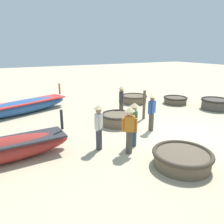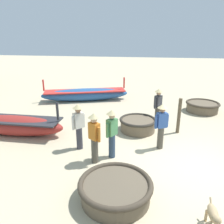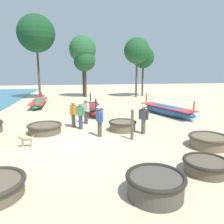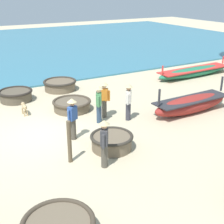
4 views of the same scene
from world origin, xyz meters
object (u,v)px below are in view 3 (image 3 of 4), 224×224
object	(u,v)px
fisherman_standing_left	(80,113)
tree_center	(36,34)
coracle_front_left	(45,128)
tree_rightmost	(84,62)
long_boat_green_hull	(39,103)
dog	(25,139)
long_boat_ochre_hull	(167,110)
tree_leftmost	(85,61)
coracle_beside_post	(208,141)
tree_right_mid	(83,49)
long_boat_white_hull	(93,109)
coracle_far_right	(206,165)
tree_tall_back	(137,51)
mooring_post_inland	(132,125)
fisherman_standing_right	(73,112)
coracle_tilted	(123,125)
fisherman_by_coracle	(144,117)
tree_left_mid	(143,57)
coracle_upturned	(155,184)
fisherman_with_hat	(86,109)
fisherman_crouching	(100,119)

from	to	relation	value
fisherman_standing_left	tree_center	xyz separation A→B (m)	(-4.32, 13.95, 6.36)
coracle_front_left	tree_rightmost	bearing A→B (deg)	80.28
long_boat_green_hull	dog	xyz separation A→B (m)	(1.20, -11.62, 0.07)
coracle_front_left	long_boat_ochre_hull	size ratio (longest dim) A/B	0.34
tree_rightmost	tree_leftmost	bearing A→B (deg)	-84.06
coracle_beside_post	tree_right_mid	distance (m)	20.70
coracle_beside_post	coracle_front_left	xyz separation A→B (m)	(-7.55, 3.50, -0.02)
coracle_front_left	long_boat_white_hull	distance (m)	5.65
fisherman_standing_left	coracle_beside_post	bearing A→B (deg)	-35.31
coracle_far_right	tree_rightmost	bearing A→B (deg)	97.85
long_boat_ochre_hull	tree_tall_back	xyz separation A→B (m)	(0.77, 11.25, 5.24)
coracle_front_left	mooring_post_inland	distance (m)	4.85
long_boat_ochre_hull	tree_leftmost	bearing A→B (deg)	114.57
fisherman_standing_left	fisherman_standing_right	distance (m)	0.64
coracle_tilted	long_boat_white_hull	size ratio (longest dim) A/B	0.37
fisherman_standing_left	fisherman_by_coracle	world-z (taller)	same
tree_left_mid	tree_center	bearing A→B (deg)	-174.64
coracle_upturned	fisherman_with_hat	xyz separation A→B (m)	(-1.45, 8.52, 0.61)
fisherman_standing_right	long_boat_white_hull	bearing A→B (deg)	68.86
fisherman_standing_left	fisherman_crouching	xyz separation A→B (m)	(0.93, -1.60, 0.00)
tree_rightmost	coracle_tilted	bearing A→B (deg)	-85.22
tree_leftmost	fisherman_by_coracle	bearing A→B (deg)	-82.24
mooring_post_inland	coracle_upturned	bearing A→B (deg)	-97.31
coracle_beside_post	long_boat_white_hull	size ratio (longest dim) A/B	0.41
dog	tree_left_mid	xyz separation A→B (m)	(10.99, 17.73, 4.56)
coracle_beside_post	fisherman_by_coracle	distance (m)	3.40
fisherman_standing_left	dog	world-z (taller)	fisherman_standing_left
coracle_far_right	fisherman_by_coracle	xyz separation A→B (m)	(-0.72, 4.69, 0.71)
tree_rightmost	tree_tall_back	world-z (taller)	tree_tall_back
tree_left_mid	fisherman_with_hat	bearing A→B (deg)	-120.19
tree_leftmost	tree_right_mid	bearing A→B (deg)	121.65
mooring_post_inland	tree_center	world-z (taller)	tree_center
mooring_post_inland	tree_leftmost	distance (m)	17.81
fisherman_standing_left	tree_tall_back	xyz separation A→B (m)	(7.34, 14.18, 4.69)
coracle_beside_post	mooring_post_inland	world-z (taller)	mooring_post_inland
fisherman_crouching	tree_center	distance (m)	17.60
long_boat_ochre_hull	dog	bearing A→B (deg)	-148.80
coracle_upturned	tree_leftmost	xyz separation A→B (m)	(-0.77, 22.26, 4.10)
coracle_upturned	coracle_tilted	bearing A→B (deg)	85.56
coracle_beside_post	coracle_tilted	xyz separation A→B (m)	(-3.24, 3.26, 0.01)
fisherman_standing_right	tree_rightmost	distance (m)	16.33
tree_right_mid	tree_left_mid	bearing A→B (deg)	-2.01
coracle_far_right	mooring_post_inland	world-z (taller)	mooring_post_inland
fisherman_with_hat	tree_right_mid	world-z (taller)	tree_right_mid
long_boat_ochre_hull	tree_rightmost	distance (m)	15.13
long_boat_white_hull	tree_rightmost	bearing A→B (deg)	90.73
coracle_upturned	fisherman_standing_left	world-z (taller)	fisherman_standing_left
coracle_far_right	tree_rightmost	xyz separation A→B (m)	(-3.12, 22.59, 4.13)
fisherman_crouching	fisherman_standing_left	bearing A→B (deg)	120.13
coracle_beside_post	tree_leftmost	size ratio (longest dim) A/B	0.31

